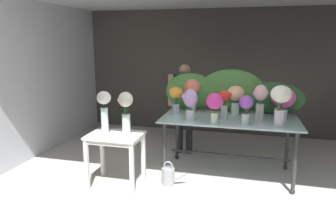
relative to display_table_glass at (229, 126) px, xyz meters
name	(u,v)px	position (x,y,z in m)	size (l,w,h in m)	color
ground_plane	(203,165)	(-0.40, 0.25, -0.75)	(8.73, 8.73, 0.00)	beige
wall_back	(217,72)	(-0.40, 2.24, 0.57)	(5.85, 0.12, 2.64)	#4C4742
wall_left	(40,79)	(-3.33, 0.25, 0.57)	(0.12, 4.09, 2.64)	silver
display_table_glass	(229,126)	(0.00, 0.00, 0.00)	(1.94, 1.02, 0.88)	#A7C8CC
side_table_white	(115,142)	(-1.48, -0.73, -0.13)	(0.72, 0.54, 0.73)	white
florist	(185,99)	(-0.81, 0.74, 0.24)	(0.60, 0.24, 1.60)	#232328
foliage_backdrop	(227,93)	(-0.08, 0.39, 0.43)	(2.13, 0.29, 0.67)	#477F3D
vase_fuchsia_roses	(283,99)	(0.73, 0.10, 0.41)	(0.33, 0.32, 0.47)	silver
vase_sunset_stock	(176,96)	(-0.81, 0.03, 0.40)	(0.21, 0.20, 0.42)	silver
vase_peach_ranunculus	(236,97)	(0.07, 0.22, 0.40)	(0.27, 0.26, 0.44)	silver
vase_coral_hydrangea	(192,92)	(-0.59, 0.22, 0.45)	(0.25, 0.24, 0.52)	silver
vase_blush_freesia	(260,100)	(0.41, -0.06, 0.42)	(0.21, 0.18, 0.50)	silver
vase_lilac_peonies	(190,102)	(-0.53, -0.30, 0.39)	(0.22, 0.20, 0.45)	silver
vase_violet_carnations	(246,107)	(0.22, -0.35, 0.36)	(0.18, 0.18, 0.40)	silver
vase_ivory_anemones	(281,101)	(0.65, -0.32, 0.47)	(0.26, 0.26, 0.54)	silver
vase_magenta_dahlias	(215,104)	(-0.18, -0.40, 0.39)	(0.23, 0.22, 0.42)	silver
vase_scarlet_snapdragons	(224,102)	(-0.07, -0.13, 0.38)	(0.19, 0.17, 0.41)	silver
vase_white_roses_tall	(104,108)	(-1.62, -0.73, 0.33)	(0.19, 0.19, 0.58)	silver
vase_cream_lisianthus_tall	(126,109)	(-1.33, -0.68, 0.32)	(0.20, 0.20, 0.58)	silver
watering_can	(169,176)	(-0.77, -0.56, -0.63)	(0.35, 0.18, 0.34)	#999EA3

